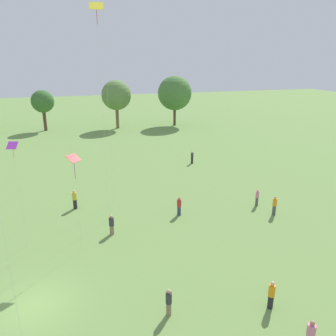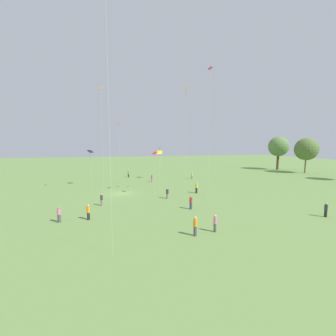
% 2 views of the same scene
% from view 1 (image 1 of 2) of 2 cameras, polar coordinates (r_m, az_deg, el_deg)
% --- Properties ---
extents(ground_plane, '(240.00, 240.00, 0.00)m').
position_cam_1_polar(ground_plane, '(22.22, -22.10, -21.32)').
color(ground_plane, '#6B8E47').
extents(tree_2, '(4.44, 4.44, 8.07)m').
position_cam_1_polar(tree_2, '(70.72, -21.00, 10.72)').
color(tree_2, brown).
rests_on(tree_2, ground_plane).
extents(tree_3, '(6.05, 6.05, 9.84)m').
position_cam_1_polar(tree_3, '(69.20, -9.00, 12.39)').
color(tree_3, brown).
rests_on(tree_3, ground_plane).
extents(tree_4, '(7.21, 7.21, 10.53)m').
position_cam_1_polar(tree_4, '(71.51, 1.18, 12.89)').
color(tree_4, brown).
rests_on(tree_4, ground_plane).
extents(person_1, '(0.45, 0.45, 1.75)m').
position_cam_1_polar(person_1, '(33.33, 15.26, -4.95)').
color(person_1, '#4C4C51').
rests_on(person_1, ground_plane).
extents(person_2, '(0.60, 0.60, 1.75)m').
position_cam_1_polar(person_2, '(19.32, 23.56, -25.17)').
color(person_2, '#4C4C51').
rests_on(person_2, ground_plane).
extents(person_3, '(0.53, 0.53, 1.79)m').
position_cam_1_polar(person_3, '(20.98, 17.55, -20.30)').
color(person_3, '#232328').
rests_on(person_3, ground_plane).
extents(person_5, '(0.48, 0.48, 1.91)m').
position_cam_1_polar(person_5, '(32.80, -15.94, -5.30)').
color(person_5, '#232328').
rests_on(person_5, ground_plane).
extents(person_6, '(0.58, 0.58, 1.72)m').
position_cam_1_polar(person_6, '(27.57, -9.80, -9.73)').
color(person_6, '#847056').
rests_on(person_6, ground_plane).
extents(person_7, '(0.53, 0.53, 1.87)m').
position_cam_1_polar(person_7, '(31.86, 18.06, -6.24)').
color(person_7, '#4C4C51').
rests_on(person_7, ground_plane).
extents(person_8, '(0.51, 0.51, 1.78)m').
position_cam_1_polar(person_8, '(30.31, 1.94, -6.68)').
color(person_8, '#333D5B').
rests_on(person_8, ground_plane).
extents(person_9, '(0.50, 0.50, 1.73)m').
position_cam_1_polar(person_9, '(45.35, 4.22, 1.85)').
color(person_9, '#232328').
rests_on(person_9, ground_plane).
extents(person_11, '(0.40, 0.40, 1.72)m').
position_cam_1_polar(person_11, '(19.70, 0.13, -22.33)').
color(person_11, '#847056').
rests_on(person_11, ground_plane).
extents(kite_0, '(0.84, 0.76, 8.24)m').
position_cam_1_polar(kite_0, '(25.43, -25.38, 2.77)').
color(kite_0, purple).
rests_on(kite_0, ground_plane).
extents(kite_4, '(0.87, 0.88, 20.35)m').
position_cam_1_polar(kite_4, '(31.28, -11.37, 26.07)').
color(kite_4, '#E54C99').
rests_on(kite_4, ground_plane).
extents(kite_5, '(1.08, 1.06, 7.42)m').
position_cam_1_polar(kite_5, '(23.70, -16.07, 1.00)').
color(kite_5, red).
rests_on(kite_5, ground_plane).
extents(kite_7, '(1.15, 1.00, 17.81)m').
position_cam_1_polar(kite_7, '(27.51, -12.28, 24.28)').
color(kite_7, yellow).
rests_on(kite_7, ground_plane).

